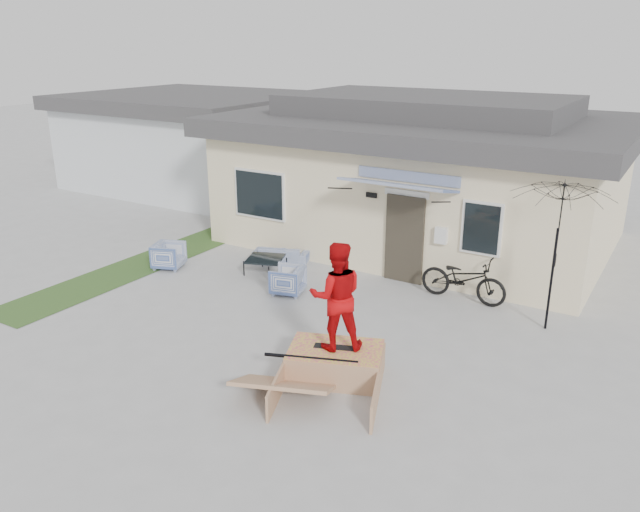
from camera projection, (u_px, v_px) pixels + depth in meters
The scene contains 13 objects.
ground at pixel (257, 344), 11.99m from camera, with size 90.00×90.00×0.00m, color #9F9F9F.
grass_strip at pixel (142, 265), 16.16m from camera, with size 1.40×8.00×0.01m, color #2D4C20.
house at pixel (425, 172), 17.79m from camera, with size 10.80×8.49×4.10m.
neighbor_house at pixel (194, 139), 24.63m from camera, with size 8.60×7.60×3.50m.
loveseat at pixel (281, 251), 16.31m from camera, with size 1.43×0.42×0.56m, color #344D8F.
armchair_left at pixel (169, 254), 15.84m from camera, with size 0.71×0.66×0.73m, color #344D8F.
armchair_right at pixel (288, 279), 14.26m from camera, with size 0.69×0.65×0.71m, color #344D8F.
coffee_table at pixel (265, 266), 15.49m from camera, with size 0.84×0.84×0.42m, color black.
bicycle at pixel (464, 274), 13.79m from camera, with size 0.68×1.94×1.24m, color black.
patio_umbrella at pixel (556, 246), 12.06m from camera, with size 2.18×2.06×2.20m.
skate_ramp at pixel (335, 363), 10.76m from camera, with size 1.57×2.10×0.52m, color #A77A58, non-canonical shape.
skateboard at pixel (336, 347), 10.71m from camera, with size 0.76×0.19×0.05m, color black.
skater at pixel (337, 294), 10.39m from camera, with size 0.92×0.71×1.87m, color #B4060A.
Camera 1 is at (6.63, -8.57, 5.53)m, focal length 35.31 mm.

